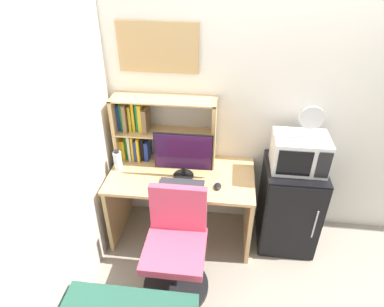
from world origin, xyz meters
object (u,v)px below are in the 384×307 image
(wall_corkboard, at_px, (158,48))
(desk_chair, at_px, (176,250))
(desk_fan, at_px, (311,120))
(computer_mouse, at_px, (218,186))
(water_bottle, at_px, (118,160))
(hutch_bookshelf, at_px, (148,128))
(monitor, at_px, (183,154))
(microwave, at_px, (299,153))
(keyboard, at_px, (182,184))
(mini_fridge, at_px, (289,205))

(wall_corkboard, bearing_deg, desk_chair, -73.80)
(wall_corkboard, bearing_deg, desk_fan, -12.28)
(computer_mouse, relative_size, water_bottle, 0.50)
(hutch_bookshelf, xyz_separation_m, monitor, (0.35, -0.25, -0.09))
(desk_chair, bearing_deg, desk_fan, 31.69)
(hutch_bookshelf, bearing_deg, computer_mouse, -29.83)
(microwave, xyz_separation_m, desk_chair, (-0.96, -0.62, -0.61))
(hutch_bookshelf, height_order, keyboard, hutch_bookshelf)
(mini_fridge, relative_size, desk_fan, 3.04)
(hutch_bookshelf, height_order, computer_mouse, hutch_bookshelf)
(keyboard, xyz_separation_m, desk_fan, (1.00, 0.21, 0.56))
(desk_chair, bearing_deg, computer_mouse, 53.79)
(water_bottle, distance_m, desk_fan, 1.67)
(desk_fan, bearing_deg, computer_mouse, -163.49)
(mini_fridge, bearing_deg, wall_corkboard, 167.51)
(keyboard, distance_m, computer_mouse, 0.30)
(monitor, distance_m, desk_fan, 1.06)
(computer_mouse, distance_m, water_bottle, 0.93)
(monitor, distance_m, mini_fridge, 1.11)
(hutch_bookshelf, height_order, water_bottle, hutch_bookshelf)
(water_bottle, distance_m, microwave, 1.58)
(hutch_bookshelf, relative_size, mini_fridge, 1.08)
(wall_corkboard, bearing_deg, monitor, -54.80)
(microwave, xyz_separation_m, desk_fan, (0.04, -0.01, 0.31))
(mini_fridge, relative_size, microwave, 1.90)
(keyboard, bearing_deg, mini_fridge, 12.27)
(monitor, distance_m, computer_mouse, 0.40)
(desk_fan, height_order, wall_corkboard, wall_corkboard)
(water_bottle, bearing_deg, keyboard, -15.79)
(hutch_bookshelf, relative_size, desk_fan, 3.27)
(hutch_bookshelf, xyz_separation_m, desk_chair, (0.36, -0.78, -0.66))
(keyboard, relative_size, desk_fan, 1.37)
(computer_mouse, bearing_deg, hutch_bookshelf, 150.17)
(hutch_bookshelf, relative_size, wall_corkboard, 1.36)
(keyboard, relative_size, computer_mouse, 3.88)
(monitor, relative_size, desk_chair, 0.55)
(computer_mouse, height_order, desk_fan, desk_fan)
(microwave, height_order, desk_chair, microwave)
(computer_mouse, distance_m, wall_corkboard, 1.24)
(water_bottle, distance_m, desk_chair, 0.95)
(desk_chair, bearing_deg, water_bottle, 136.67)
(monitor, distance_m, desk_chair, 0.79)
(computer_mouse, distance_m, desk_chair, 0.62)
(computer_mouse, xyz_separation_m, wall_corkboard, (-0.55, 0.48, 1.00))
(keyboard, xyz_separation_m, desk_chair, (0.01, -0.41, -0.35))
(hutch_bookshelf, relative_size, computer_mouse, 9.28)
(computer_mouse, bearing_deg, keyboard, -179.87)
(mini_fridge, xyz_separation_m, microwave, (0.00, 0.00, 0.57))
(monitor, distance_m, water_bottle, 0.62)
(wall_corkboard, bearing_deg, keyboard, -62.38)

